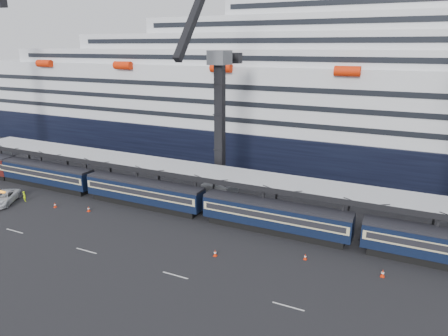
# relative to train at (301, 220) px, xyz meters

# --- Properties ---
(ground) EXTENTS (260.00, 260.00, 0.00)m
(ground) POSITION_rel_train_xyz_m (4.65, -10.00, -2.20)
(ground) COLOR black
(ground) RESTS_ON ground
(train) EXTENTS (133.05, 3.00, 4.05)m
(train) POSITION_rel_train_xyz_m (0.00, 0.00, 0.00)
(train) COLOR black
(train) RESTS_ON ground
(canopy) EXTENTS (130.00, 6.25, 5.53)m
(canopy) POSITION_rel_train_xyz_m (4.65, 4.00, 3.05)
(canopy) COLOR #A1A4A9
(canopy) RESTS_ON ground
(cruise_ship) EXTENTS (214.09, 28.84, 34.00)m
(cruise_ship) POSITION_rel_train_xyz_m (3.57, 35.99, 10.14)
(cruise_ship) COLOR black
(cruise_ship) RESTS_ON ground
(crane_dark_near) EXTENTS (4.50, 17.75, 35.08)m
(crane_dark_near) POSITION_rel_train_xyz_m (-15.35, 8.59, 9.73)
(crane_dark_near) COLOR #484A4F
(crane_dark_near) RESTS_ON ground
(pickup_truck) EXTENTS (5.73, 7.06, 1.79)m
(pickup_truck) POSITION_rel_train_xyz_m (-43.00, -8.26, -1.31)
(pickup_truck) COLOR silver
(pickup_truck) RESTS_ON ground
(worker) EXTENTS (0.69, 0.60, 1.59)m
(worker) POSITION_rel_train_xyz_m (-40.93, -6.24, -1.40)
(worker) COLOR #BEF30C
(worker) RESTS_ON ground
(traffic_cone_a) EXTENTS (0.40, 0.40, 0.81)m
(traffic_cone_a) POSITION_rel_train_xyz_m (-29.36, -5.12, -1.80)
(traffic_cone_a) COLOR red
(traffic_cone_a) RESTS_ON ground
(traffic_cone_b) EXTENTS (0.37, 0.37, 0.75)m
(traffic_cone_b) POSITION_rel_train_xyz_m (-34.87, -6.06, -1.83)
(traffic_cone_b) COLOR red
(traffic_cone_b) RESTS_ON ground
(traffic_cone_c) EXTENTS (0.40, 0.40, 0.80)m
(traffic_cone_c) POSITION_rel_train_xyz_m (-7.40, -8.71, -1.80)
(traffic_cone_c) COLOR red
(traffic_cone_c) RESTS_ON ground
(traffic_cone_d) EXTENTS (0.36, 0.36, 0.71)m
(traffic_cone_d) POSITION_rel_train_xyz_m (1.95, -5.14, -1.85)
(traffic_cone_d) COLOR red
(traffic_cone_d) RESTS_ON ground
(traffic_cone_e) EXTENTS (0.42, 0.42, 0.84)m
(traffic_cone_e) POSITION_rel_train_xyz_m (9.96, -5.16, -1.79)
(traffic_cone_e) COLOR red
(traffic_cone_e) RESTS_ON ground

